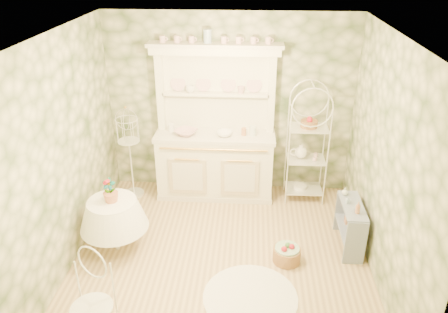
# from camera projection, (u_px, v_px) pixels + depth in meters

# --- Properties ---
(floor) EXTENTS (3.60, 3.60, 0.00)m
(floor) POSITION_uv_depth(u_px,v_px,m) (221.00, 257.00, 5.43)
(floor) COLOR tan
(floor) RESTS_ON ground
(ceiling) EXTENTS (3.60, 3.60, 0.00)m
(ceiling) POSITION_uv_depth(u_px,v_px,m) (221.00, 36.00, 4.24)
(ceiling) COLOR white
(ceiling) RESTS_ON floor
(wall_left) EXTENTS (3.60, 3.60, 0.00)m
(wall_left) POSITION_uv_depth(u_px,v_px,m) (63.00, 156.00, 4.94)
(wall_left) COLOR beige
(wall_left) RESTS_ON floor
(wall_right) EXTENTS (3.60, 3.60, 0.00)m
(wall_right) POSITION_uv_depth(u_px,v_px,m) (386.00, 165.00, 4.73)
(wall_right) COLOR beige
(wall_right) RESTS_ON floor
(wall_back) EXTENTS (3.60, 3.60, 0.00)m
(wall_back) POSITION_uv_depth(u_px,v_px,m) (230.00, 106.00, 6.45)
(wall_back) COLOR beige
(wall_back) RESTS_ON floor
(wall_front) EXTENTS (3.60, 3.60, 0.00)m
(wall_front) POSITION_uv_depth(u_px,v_px,m) (204.00, 270.00, 3.23)
(wall_front) COLOR beige
(wall_front) RESTS_ON floor
(kitchen_dresser) EXTENTS (1.87, 0.61, 2.29)m
(kitchen_dresser) POSITION_uv_depth(u_px,v_px,m) (215.00, 125.00, 6.30)
(kitchen_dresser) COLOR white
(kitchen_dresser) RESTS_ON floor
(bakers_rack) EXTENTS (0.53, 0.38, 1.69)m
(bakers_rack) POSITION_uv_depth(u_px,v_px,m) (307.00, 147.00, 6.34)
(bakers_rack) COLOR white
(bakers_rack) RESTS_ON floor
(side_shelf) EXTENTS (0.30, 0.69, 0.58)m
(side_shelf) POSITION_uv_depth(u_px,v_px,m) (350.00, 227.00, 5.51)
(side_shelf) COLOR #7F8BA4
(side_shelf) RESTS_ON floor
(round_table) EXTENTS (0.72, 0.72, 0.71)m
(round_table) POSITION_uv_depth(u_px,v_px,m) (115.00, 226.00, 5.43)
(round_table) COLOR white
(round_table) RESTS_ON floor
(cafe_chair) EXTENTS (0.60, 0.60, 1.00)m
(cafe_chair) POSITION_uv_depth(u_px,v_px,m) (91.00, 304.00, 4.06)
(cafe_chair) COLOR white
(cafe_chair) RESTS_ON floor
(birdcage_stand) EXTENTS (0.37, 0.37, 1.50)m
(birdcage_stand) POSITION_uv_depth(u_px,v_px,m) (130.00, 151.00, 6.44)
(birdcage_stand) COLOR white
(birdcage_stand) RESTS_ON floor
(floor_basket) EXTENTS (0.41, 0.41, 0.24)m
(floor_basket) POSITION_uv_depth(u_px,v_px,m) (287.00, 253.00, 5.32)
(floor_basket) COLOR #9D6E41
(floor_basket) RESTS_ON floor
(lace_rug) EXTENTS (1.36, 1.36, 0.01)m
(lace_rug) POSITION_uv_depth(u_px,v_px,m) (250.00, 297.00, 4.82)
(lace_rug) COLOR white
(lace_rug) RESTS_ON floor
(bowl_floral) EXTENTS (0.41, 0.41, 0.08)m
(bowl_floral) POSITION_uv_depth(u_px,v_px,m) (186.00, 134.00, 6.33)
(bowl_floral) COLOR white
(bowl_floral) RESTS_ON kitchen_dresser
(bowl_white) EXTENTS (0.26, 0.26, 0.07)m
(bowl_white) POSITION_uv_depth(u_px,v_px,m) (224.00, 135.00, 6.29)
(bowl_white) COLOR white
(bowl_white) RESTS_ON kitchen_dresser
(cup_left) EXTENTS (0.16, 0.16, 0.10)m
(cup_left) POSITION_uv_depth(u_px,v_px,m) (190.00, 90.00, 6.26)
(cup_left) COLOR white
(cup_left) RESTS_ON kitchen_dresser
(cup_right) EXTENTS (0.12, 0.12, 0.10)m
(cup_right) POSITION_uv_depth(u_px,v_px,m) (241.00, 91.00, 6.21)
(cup_right) COLOR white
(cup_right) RESTS_ON kitchen_dresser
(potted_geranium) EXTENTS (0.17, 0.13, 0.30)m
(potted_geranium) POSITION_uv_depth(u_px,v_px,m) (110.00, 192.00, 5.20)
(potted_geranium) COLOR #3F7238
(potted_geranium) RESTS_ON round_table
(bottle_amber) EXTENTS (0.08, 0.08, 0.15)m
(bottle_amber) POSITION_uv_depth(u_px,v_px,m) (358.00, 208.00, 5.18)
(bottle_amber) COLOR #B8774C
(bottle_amber) RESTS_ON side_shelf
(bottle_blue) EXTENTS (0.05, 0.05, 0.10)m
(bottle_blue) POSITION_uv_depth(u_px,v_px,m) (348.00, 201.00, 5.39)
(bottle_blue) COLOR #95AEC5
(bottle_blue) RESTS_ON side_shelf
(bottle_glass) EXTENTS (0.09, 0.09, 0.10)m
(bottle_glass) POSITION_uv_depth(u_px,v_px,m) (345.00, 193.00, 5.57)
(bottle_glass) COLOR silver
(bottle_glass) RESTS_ON side_shelf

